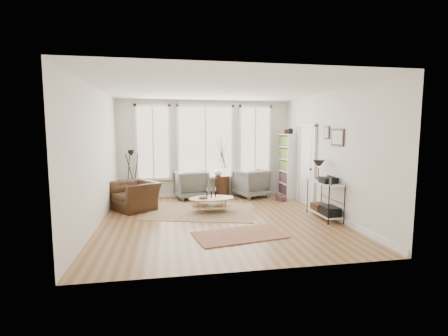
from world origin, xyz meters
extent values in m
plane|color=#956C44|center=(0.00, 0.00, 0.00)|extent=(5.50, 5.50, 0.00)
plane|color=white|center=(0.00, 0.00, 2.90)|extent=(5.50, 5.50, 0.00)
cube|color=silver|center=(0.00, 2.75, 1.45)|extent=(5.20, 0.04, 2.90)
cube|color=silver|center=(0.00, -2.75, 1.45)|extent=(5.20, 0.04, 2.90)
cube|color=silver|center=(-2.60, 0.00, 1.45)|extent=(0.04, 5.50, 2.90)
cube|color=silver|center=(2.60, 0.00, 1.45)|extent=(0.04, 5.50, 2.90)
cube|color=white|center=(0.00, 2.74, 0.06)|extent=(5.10, 0.04, 0.12)
cube|color=white|center=(2.58, 0.00, 0.06)|extent=(0.03, 5.40, 0.12)
cube|color=tan|center=(0.00, 2.73, 1.65)|extent=(1.60, 0.03, 2.10)
cube|color=tan|center=(-1.55, 2.73, 1.65)|extent=(0.90, 0.03, 2.10)
cube|color=tan|center=(1.55, 2.73, 1.65)|extent=(0.90, 0.03, 2.10)
cube|color=white|center=(0.00, 2.71, 1.65)|extent=(1.74, 0.06, 2.24)
cube|color=white|center=(-1.55, 2.71, 1.65)|extent=(1.04, 0.06, 2.24)
cube|color=white|center=(1.55, 2.71, 1.65)|extent=(1.04, 0.06, 2.24)
cube|color=white|center=(0.00, 2.69, 0.57)|extent=(4.10, 0.12, 0.06)
cube|color=silver|center=(2.58, 1.15, 1.05)|extent=(0.04, 0.88, 2.10)
cube|color=white|center=(2.56, 1.15, 1.30)|extent=(0.01, 0.55, 1.20)
cube|color=white|center=(2.56, 0.66, 1.05)|extent=(0.06, 0.08, 2.18)
cube|color=white|center=(2.56, 1.64, 1.05)|extent=(0.06, 0.08, 2.18)
cube|color=white|center=(2.56, 1.15, 2.14)|extent=(0.06, 1.06, 0.08)
sphere|color=black|center=(2.53, 0.82, 1.00)|extent=(0.06, 0.06, 0.06)
cube|color=white|center=(2.43, 1.81, 0.95)|extent=(0.30, 0.03, 1.90)
cube|color=white|center=(2.43, 2.63, 0.95)|extent=(0.30, 0.03, 1.90)
cube|color=white|center=(2.58, 2.23, 0.95)|extent=(0.02, 0.85, 1.90)
cube|color=white|center=(2.43, 2.23, 0.95)|extent=(0.30, 0.81, 1.90)
cube|color=maroon|center=(2.43, 2.23, 0.95)|extent=(0.24, 0.75, 1.76)
cube|color=black|center=(2.43, 2.02, 1.98)|extent=(0.12, 0.10, 0.16)
sphere|color=#372011|center=(2.43, 2.38, 1.97)|extent=(0.14, 0.14, 0.14)
cube|color=white|center=(2.38, -0.30, 0.12)|extent=(0.37, 1.07, 0.03)
cube|color=white|center=(2.38, -0.30, 0.82)|extent=(0.37, 1.07, 0.02)
cylinder|color=black|center=(2.20, -0.83, 0.42)|extent=(0.02, 0.02, 0.85)
cylinder|color=black|center=(2.56, -0.83, 0.42)|extent=(0.02, 0.02, 0.85)
cylinder|color=black|center=(2.20, 0.23, 0.42)|extent=(0.02, 0.02, 0.85)
cylinder|color=black|center=(2.56, 0.23, 0.42)|extent=(0.02, 0.02, 0.85)
cylinder|color=black|center=(2.38, 0.05, 0.88)|extent=(0.14, 0.14, 0.02)
cylinder|color=black|center=(2.38, 0.05, 1.01)|extent=(0.02, 0.02, 0.30)
cone|color=black|center=(2.38, 0.05, 1.21)|extent=(0.28, 0.28, 0.18)
cube|color=black|center=(2.38, -0.45, 0.91)|extent=(0.32, 0.30, 0.13)
cube|color=black|center=(2.38, -0.55, 0.23)|extent=(0.32, 0.45, 0.20)
cube|color=#372011|center=(2.38, -0.08, 0.21)|extent=(0.32, 0.40, 0.16)
cube|color=black|center=(2.28, -0.72, 0.91)|extent=(0.02, 0.10, 0.14)
cube|color=black|center=(2.28, -0.18, 0.91)|extent=(0.02, 0.10, 0.12)
cube|color=black|center=(2.58, -0.40, 1.85)|extent=(0.03, 0.52, 0.38)
cube|color=white|center=(2.56, -0.40, 1.85)|extent=(0.01, 0.44, 0.30)
cube|color=black|center=(2.58, 0.10, 1.95)|extent=(0.03, 0.24, 0.30)
cube|color=white|center=(2.56, 0.10, 1.95)|extent=(0.01, 0.18, 0.24)
cube|color=brown|center=(-0.34, 0.82, 0.01)|extent=(3.01, 2.55, 0.01)
cube|color=maroon|center=(0.19, -1.18, 0.01)|extent=(1.84, 1.24, 0.01)
ellipsoid|color=tan|center=(-0.09, 0.72, 0.16)|extent=(1.00, 0.67, 0.03)
ellipsoid|color=tan|center=(-0.09, 0.72, 0.34)|extent=(1.17, 0.79, 0.04)
cylinder|color=tan|center=(-0.40, 0.55, 0.16)|extent=(0.03, 0.03, 0.32)
cylinder|color=tan|center=(0.22, 0.55, 0.16)|extent=(0.03, 0.03, 0.32)
cylinder|color=tan|center=(-0.40, 0.90, 0.16)|extent=(0.03, 0.03, 0.32)
cylinder|color=tan|center=(0.22, 0.90, 0.16)|extent=(0.03, 0.03, 0.32)
cylinder|color=black|center=(-0.20, 0.77, 0.44)|extent=(0.03, 0.03, 0.16)
cylinder|color=black|center=(-0.09, 0.77, 0.44)|extent=(0.03, 0.03, 0.16)
cylinder|color=black|center=(0.02, 0.77, 0.44)|extent=(0.03, 0.03, 0.16)
cube|color=#2B5231|center=(-0.30, 0.64, 0.38)|extent=(0.20, 0.14, 0.05)
imported|color=slate|center=(-0.48, 2.45, 0.41)|extent=(1.03, 1.05, 0.83)
imported|color=slate|center=(1.34, 2.34, 0.42)|extent=(1.17, 1.19, 0.85)
cylinder|color=#372011|center=(0.47, 2.45, 0.33)|extent=(0.44, 0.44, 0.65)
imported|color=silver|center=(0.34, 2.45, 0.78)|extent=(0.29, 0.29, 0.26)
imported|color=#372011|center=(-1.98, 1.32, 0.35)|extent=(1.43, 1.40, 0.71)
cylinder|color=black|center=(-2.15, 2.31, 1.34)|extent=(0.06, 0.06, 0.06)
cube|color=black|center=(-2.15, 2.31, 1.41)|extent=(0.15, 0.12, 0.10)
cylinder|color=black|center=(-2.15, 2.23, 1.41)|extent=(0.06, 0.08, 0.06)
cube|color=maroon|center=(2.05, 1.76, 0.08)|extent=(0.24, 0.29, 0.17)
cube|color=maroon|center=(2.05, 1.57, 0.07)|extent=(0.21, 0.25, 0.14)
camera|label=1|loc=(-1.14, -7.06, 2.00)|focal=26.00mm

